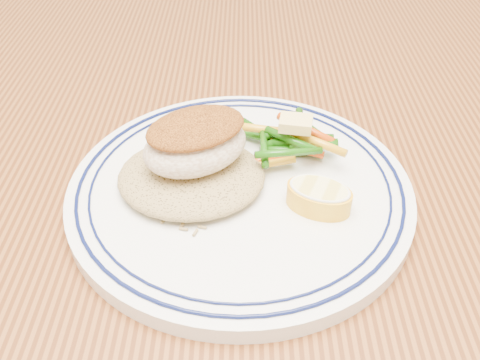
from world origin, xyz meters
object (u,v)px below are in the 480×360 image
at_px(dining_table, 230,243).
at_px(plate, 240,189).
at_px(fish_fillet, 195,142).
at_px(vegetable_pile, 289,141).
at_px(lemon_wedge, 319,196).
at_px(rice_pilaf, 191,173).

xyz_separation_m(dining_table, plate, (0.01, -0.04, 0.11)).
distance_m(fish_fillet, vegetable_pile, 0.09).
height_order(fish_fillet, vegetable_pile, fish_fillet).
bearing_deg(lemon_wedge, fish_fillet, 160.76).
xyz_separation_m(rice_pilaf, vegetable_pile, (0.09, 0.05, 0.00)).
distance_m(plate, lemon_wedge, 0.07).
bearing_deg(dining_table, vegetable_pile, 7.65).
bearing_deg(dining_table, plate, -73.93).
distance_m(dining_table, vegetable_pile, 0.14).
xyz_separation_m(plate, lemon_wedge, (0.06, -0.03, 0.02)).
relative_size(rice_pilaf, fish_fillet, 1.14).
distance_m(dining_table, rice_pilaf, 0.13).
xyz_separation_m(plate, fish_fillet, (-0.04, 0.01, 0.05)).
distance_m(fish_fillet, lemon_wedge, 0.11).
height_order(rice_pilaf, fish_fillet, fish_fillet).
bearing_deg(lemon_wedge, plate, 156.14).
bearing_deg(dining_table, rice_pilaf, -128.36).
xyz_separation_m(fish_fillet, lemon_wedge, (0.10, -0.03, -0.03)).
relative_size(rice_pilaf, lemon_wedge, 1.92).
xyz_separation_m(dining_table, vegetable_pile, (0.06, 0.01, 0.13)).
bearing_deg(lemon_wedge, vegetable_pile, 104.79).
bearing_deg(vegetable_pile, rice_pilaf, -151.93).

